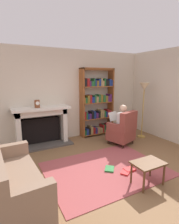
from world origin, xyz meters
name	(u,v)px	position (x,y,z in m)	size (l,w,h in m)	color
ground	(114,176)	(0.00, 0.00, 0.00)	(14.00, 14.00, 0.00)	brown
back_wall	(66,95)	(0.00, 2.55, 1.35)	(5.60, 0.10, 2.70)	beige
side_wall_right	(161,95)	(2.65, 1.25, 1.35)	(0.10, 5.20, 2.70)	beige
area_rug	(105,169)	(0.00, 0.30, 0.01)	(2.40, 1.80, 0.01)	#9D4748
fireplace	(42,125)	(-0.84, 2.30, 0.58)	(1.56, 0.64, 1.09)	#4C4742
mantel_clock	(37,104)	(-0.94, 2.20, 1.19)	(0.14, 0.14, 0.20)	brown
bookshelf	(97,103)	(0.98, 2.33, 1.05)	(1.10, 0.32, 2.16)	brown
armchair_reading	(123,130)	(1.18, 1.24, 0.42)	(0.80, 0.79, 0.97)	#331E14
seated_reader	(120,122)	(1.15, 1.35, 0.62)	(0.47, 0.59, 1.14)	silver
sofa_floral	(12,182)	(-1.78, 0.18, 0.32)	(0.83, 1.74, 0.85)	#856A55
side_table	(148,166)	(0.38, -0.49, 0.36)	(0.56, 0.39, 0.42)	brown
scattered_books	(121,170)	(0.24, 0.08, 0.03)	(0.60, 0.53, 0.04)	#267233
floor_lamp	(144,91)	(2.12, 1.45, 1.46)	(0.32, 0.32, 1.72)	#B7933F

